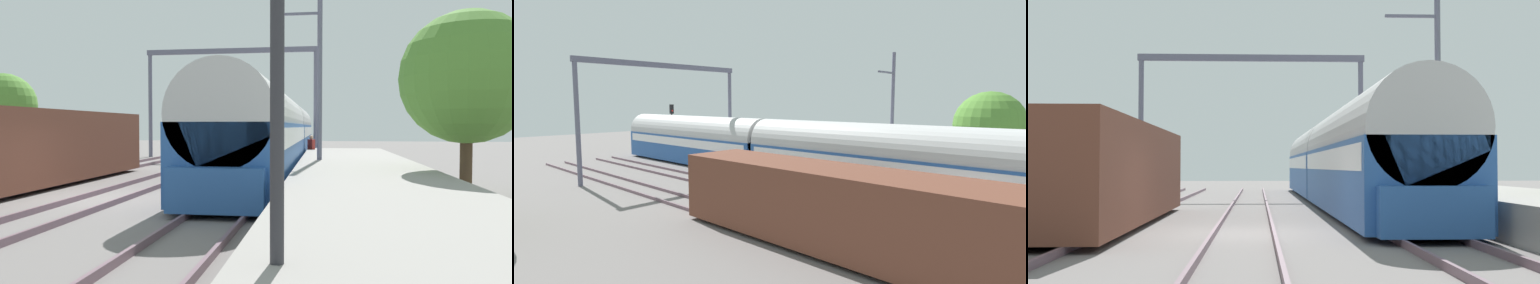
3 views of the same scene
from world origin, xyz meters
The scene contains 11 objects.
ground centered at (0.00, 0.00, 0.00)m, with size 120.00×120.00×0.00m, color slate.
track_far_west centered at (-4.06, 0.00, 0.08)m, with size 1.52×60.00×0.16m.
track_west centered at (0.00, 0.00, 0.08)m, with size 1.52×60.00×0.16m.
track_east centered at (4.06, 0.00, 0.08)m, with size 1.52×60.00×0.16m.
platform centered at (7.88, 2.00, 0.45)m, with size 4.40×28.00×0.90m.
passenger_train centered at (4.06, 13.73, 1.97)m, with size 2.93×32.85×3.82m.
freight_car centered at (-4.06, 2.65, 1.47)m, with size 2.80×13.00×2.70m.
person_crossing centered at (5.91, 14.25, 1.03)m, with size 0.45×0.45×1.73m.
railway_signal_far centered at (5.98, 28.13, 3.13)m, with size 0.36×0.30×4.88m.
catenary_gantry centered at (0.00, 19.62, 5.63)m, with size 12.52×0.28×7.86m.
catenary_pole_east_mid centered at (6.41, 5.56, 4.15)m, with size 1.90×0.20×8.00m.
Camera 3 is at (0.32, -16.30, 1.67)m, focal length 45.80 mm.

